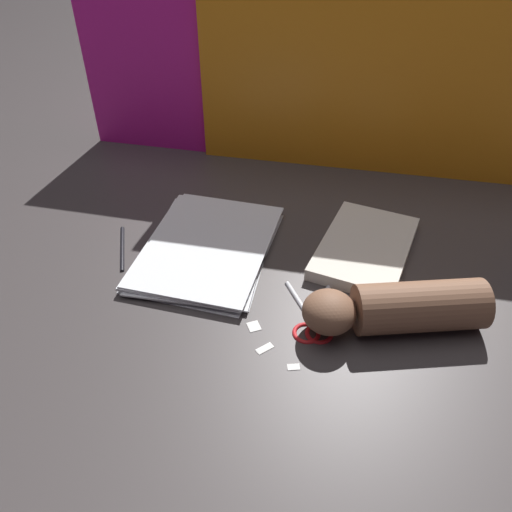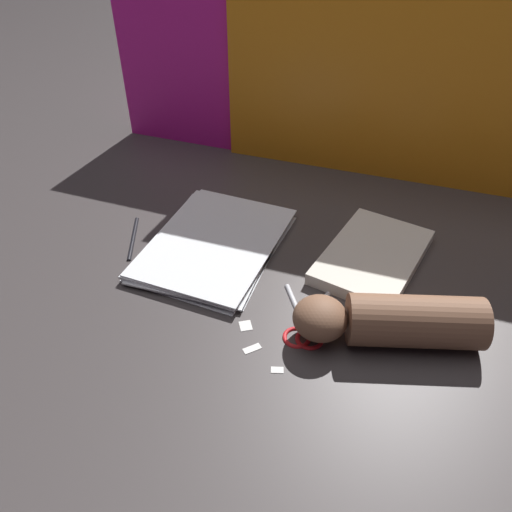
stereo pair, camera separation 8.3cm
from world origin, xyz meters
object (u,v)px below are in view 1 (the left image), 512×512
object	(u,v)px
book_closed	(365,248)
scissors	(312,319)
paper_stack	(208,246)
hand_forearm	(397,308)

from	to	relation	value
book_closed	scissors	size ratio (longest dim) A/B	1.75
scissors	paper_stack	bearing A→B (deg)	148.04
paper_stack	book_closed	distance (m)	0.29
scissors	hand_forearm	size ratio (longest dim) A/B	0.52
book_closed	paper_stack	bearing A→B (deg)	-167.52
scissors	hand_forearm	world-z (taller)	hand_forearm
paper_stack	scissors	bearing A→B (deg)	-31.96
paper_stack	hand_forearm	xyz separation A→B (m)	(0.34, -0.12, 0.03)
book_closed	scissors	bearing A→B (deg)	-108.88
book_closed	hand_forearm	bearing A→B (deg)	-72.17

